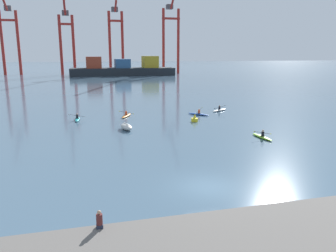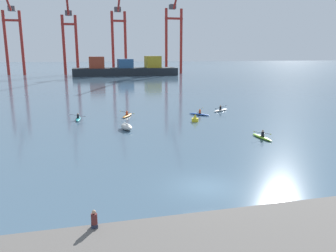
# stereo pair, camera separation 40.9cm
# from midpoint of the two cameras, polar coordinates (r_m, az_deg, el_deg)

# --- Properties ---
(ground_plane) EXTENTS (800.00, 800.00, 0.00)m
(ground_plane) POSITION_cam_midpoint_polar(r_m,az_deg,el_deg) (22.63, 6.96, -10.42)
(ground_plane) COLOR #425B70
(container_barge) EXTENTS (43.04, 11.73, 8.02)m
(container_barge) POSITION_cam_midpoint_polar(r_m,az_deg,el_deg) (142.19, -7.29, 9.77)
(container_barge) COLOR #1E2328
(container_barge) RESTS_ON ground
(gantry_crane_west) EXTENTS (7.58, 17.61, 35.17)m
(gantry_crane_west) POSITION_cam_midpoint_polar(r_m,az_deg,el_deg) (158.81, -25.25, 14.49)
(gantry_crane_west) COLOR maroon
(gantry_crane_west) RESTS_ON ground
(gantry_crane_west_mid) EXTENTS (6.52, 16.84, 37.69)m
(gantry_crane_west_mid) POSITION_cam_midpoint_polar(r_m,az_deg,el_deg) (151.24, -16.61, 15.10)
(gantry_crane_west_mid) COLOR maroon
(gantry_crane_west_mid) RESTS_ON ground
(gantry_crane_east_mid) EXTENTS (6.86, 17.98, 36.35)m
(gantry_crane_east_mid) POSITION_cam_midpoint_polar(r_m,az_deg,el_deg) (153.46, -8.43, 15.74)
(gantry_crane_east_mid) COLOR maroon
(gantry_crane_east_mid) RESTS_ON ground
(gantry_crane_east) EXTENTS (8.19, 18.75, 41.54)m
(gantry_crane_east) POSITION_cam_midpoint_polar(r_m,az_deg,el_deg) (154.39, 1.15, 16.34)
(gantry_crane_east) COLOR maroon
(gantry_crane_east) RESTS_ON ground
(capsized_dinghy) EXTENTS (1.59, 2.77, 0.76)m
(capsized_dinghy) POSITION_cam_midpoint_polar(r_m,az_deg,el_deg) (39.07, -6.92, -0.13)
(capsized_dinghy) COLOR beige
(capsized_dinghy) RESTS_ON ground
(channel_buoy) EXTENTS (0.90, 0.90, 1.00)m
(channel_buoy) POSITION_cam_midpoint_polar(r_m,az_deg,el_deg) (43.66, 4.98, 1.24)
(channel_buoy) COLOR yellow
(channel_buoy) RESTS_ON ground
(kayak_white) EXTENTS (3.23, 2.25, 1.04)m
(kayak_white) POSITION_cam_midpoint_polar(r_m,az_deg,el_deg) (52.32, 9.34, 2.75)
(kayak_white) COLOR silver
(kayak_white) RESTS_ON ground
(kayak_teal) EXTENTS (2.26, 3.42, 0.95)m
(kayak_teal) POSITION_cam_midpoint_polar(r_m,az_deg,el_deg) (46.24, -15.06, 1.24)
(kayak_teal) COLOR teal
(kayak_teal) RESTS_ON ground
(kayak_lime) EXTENTS (2.25, 3.44, 0.95)m
(kayak_lime) POSITION_cam_midpoint_polar(r_m,az_deg,el_deg) (36.23, 16.29, -1.82)
(kayak_lime) COLOR #7ABC2D
(kayak_lime) RESTS_ON ground
(kayak_orange) EXTENTS (2.08, 3.31, 0.95)m
(kayak_orange) POSITION_cam_midpoint_polar(r_m,az_deg,el_deg) (47.40, -6.84, 1.84)
(kayak_orange) COLOR orange
(kayak_orange) RESTS_ON ground
(kayak_blue) EXTENTS (2.71, 2.94, 1.07)m
(kayak_blue) POSITION_cam_midpoint_polar(r_m,az_deg,el_deg) (48.41, 5.68, 2.09)
(kayak_blue) COLOR #2856B2
(kayak_blue) RESTS_ON ground
(seated_onlooker) EXTENTS (0.32, 0.30, 0.90)m
(seated_onlooker) POSITION_cam_midpoint_polar(r_m,az_deg,el_deg) (16.52, -11.94, -15.61)
(seated_onlooker) COLOR #23283D
(seated_onlooker) RESTS_ON stone_quay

